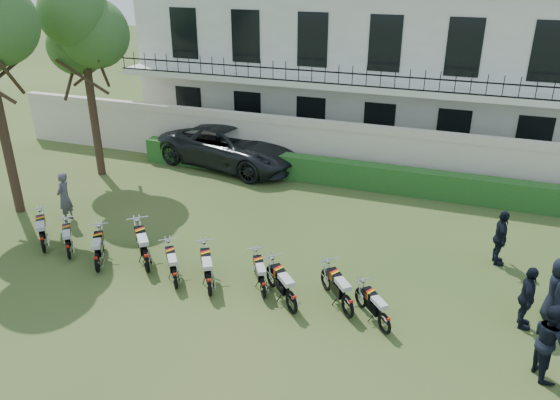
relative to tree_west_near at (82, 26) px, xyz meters
The scene contains 21 objects.
ground 11.83m from the tree_west_near, 29.14° to the right, with size 100.00×100.00×0.00m, color #324B1E.
perimeter_wall 10.56m from the tree_west_near, 18.53° to the left, with size 30.00×0.35×2.30m.
hedge 11.54m from the tree_west_near, 12.48° to the left, with size 18.00×0.60×1.00m, color #1F4719.
building 12.86m from the tree_west_near, 45.01° to the left, with size 20.40×9.60×7.40m.
tree_west_near is the anchor object (origin of this frame).
motorcycle_0 8.53m from the tree_west_near, 68.55° to the right, with size 1.30×1.45×1.01m.
motorcycle_1 8.93m from the tree_west_near, 61.26° to the right, with size 1.14×1.35×0.92m.
motorcycle_2 9.66m from the tree_west_near, 54.42° to the right, with size 1.02×1.61×1.00m.
motorcycle_3 10.04m from the tree_west_near, 45.30° to the right, with size 1.45×1.66×1.15m.
motorcycle_4 11.08m from the tree_west_near, 42.21° to the right, with size 1.14×1.47×0.97m.
motorcycle_5 11.75m from the tree_west_near, 38.42° to the right, with size 1.10×1.70×1.05m.
motorcycle_6 12.58m from the tree_west_near, 32.50° to the right, with size 0.96×1.50×0.93m.
motorcycle_7 13.46m from the tree_west_near, 31.76° to the right, with size 1.40×1.47×1.06m.
motorcycle_8 14.41m from the tree_west_near, 27.51° to the right, with size 1.28×1.52×1.03m.
motorcycle_9 15.38m from the tree_west_near, 26.88° to the right, with size 1.18×1.32×0.92m.
suv 7.35m from the tree_west_near, 30.74° to the left, with size 2.91×6.31×1.75m, color black.
inspector 6.63m from the tree_west_near, 68.81° to the right, with size 0.63×0.42×1.74m, color #56565B.
officer_1 18.33m from the tree_west_near, 22.35° to the right, with size 0.85×0.67×1.76m, color black.
officer_2 17.48m from the tree_west_near, 17.65° to the right, with size 0.97×0.40×1.65m, color black.
officer_3 17.96m from the tree_west_near, 15.03° to the right, with size 0.82×0.53×1.68m, color black.
officer_5 16.31m from the tree_west_near, ahead, with size 0.99×0.41×1.69m, color black.
Camera 1 is at (5.13, -12.34, 8.30)m, focal length 35.00 mm.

